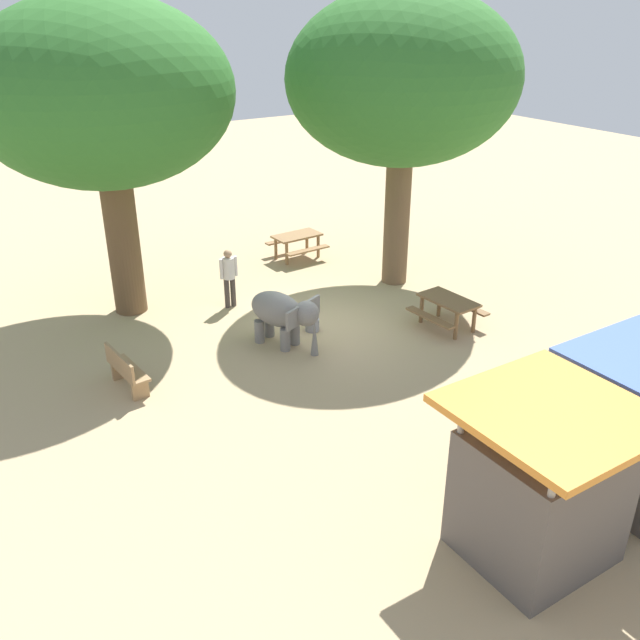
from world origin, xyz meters
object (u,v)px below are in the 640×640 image
picnic_table_far (448,306)px  market_stall_orange (540,489)px  picnic_table_near (297,241)px  shade_tree_main (404,80)px  shade_tree_secondary (104,95)px  feed_bucket (312,325)px  elephant (283,313)px  wooden_bench (126,370)px  person_handler (229,274)px

picnic_table_far → market_stall_orange: bearing=143.5°
picnic_table_near → shade_tree_main: bearing=-69.4°
shade_tree_secondary → feed_bucket: shade_tree_secondary is taller
feed_bucket → picnic_table_near: bearing=-116.6°
elephant → picnic_table_near: elephant is taller
wooden_bench → feed_bucket: bearing=88.2°
picnic_table_near → market_stall_orange: size_ratio=0.63×
picnic_table_far → shade_tree_secondary: bearing=46.3°
wooden_bench → picnic_table_near: (-7.17, -5.02, 0.12)m
person_handler → feed_bucket: person_handler is taller
elephant → person_handler: bearing=158.2°
elephant → shade_tree_secondary: size_ratio=0.24×
wooden_bench → picnic_table_near: wooden_bench is taller
wooden_bench → picnic_table_far: bearing=74.7°
wooden_bench → shade_tree_secondary: bearing=155.2°
person_handler → shade_tree_secondary: shade_tree_secondary is taller
elephant → shade_tree_main: (-4.76, -1.81, 4.79)m
person_handler → shade_tree_secondary: size_ratio=0.21×
picnic_table_far → shade_tree_main: bearing=-18.0°
picnic_table_far → feed_bucket: (2.98, -1.67, -0.43)m
wooden_bench → market_stall_orange: 8.69m
elephant → wooden_bench: elephant is taller
shade_tree_main → market_stall_orange: size_ratio=3.14×
shade_tree_secondary → picnic_table_near: size_ratio=4.92×
shade_tree_main → feed_bucket: 6.82m
person_handler → market_stall_orange: bearing=-0.9°
shade_tree_main → picnic_table_far: bearing=76.0°
person_handler → wooden_bench: 4.64m
shade_tree_secondary → wooden_bench: bearing=70.6°
elephant → feed_bucket: size_ratio=5.21×
picnic_table_near → picnic_table_far: 6.42m
market_stall_orange → wooden_bench: bearing=-65.0°
picnic_table_far → market_stall_orange: market_stall_orange is taller
person_handler → feed_bucket: size_ratio=4.50×
person_handler → wooden_bench: person_handler is taller
shade_tree_secondary → market_stall_orange: shade_tree_secondary is taller
person_handler → wooden_bench: (3.72, 2.72, -0.48)m
person_handler → shade_tree_main: (-4.86, 0.92, 4.69)m
shade_tree_main → market_stall_orange: 11.74m
wooden_bench → shade_tree_main: bearing=96.5°
picnic_table_far → feed_bucket: bearing=56.8°
elephant → person_handler: (0.10, -2.73, 0.11)m
feed_bucket → wooden_bench: bearing=3.5°
shade_tree_main → elephant: bearing=20.8°
wooden_bench → feed_bucket: size_ratio=3.98×
shade_tree_main → wooden_bench: bearing=11.9°
picnic_table_far → market_stall_orange: size_ratio=0.63×
shade_tree_secondary → market_stall_orange: size_ratio=3.08×
market_stall_orange → feed_bucket: 8.29m
elephant → picnic_table_far: 4.20m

